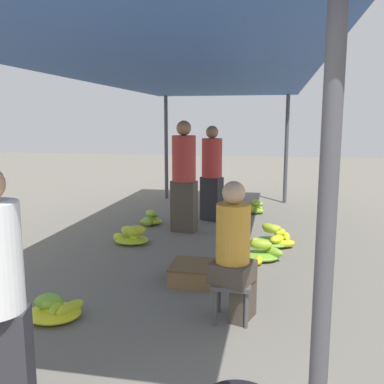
{
  "coord_description": "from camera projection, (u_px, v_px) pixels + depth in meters",
  "views": [
    {
      "loc": [
        1.11,
        -1.48,
        1.77
      ],
      "look_at": [
        0.0,
        4.16,
        0.81
      ],
      "focal_mm": 40.0,
      "sensor_mm": 36.0,
      "label": 1
    }
  ],
  "objects": [
    {
      "name": "shopper_walking_mid",
      "position": [
        212.0,
        172.0,
        7.54
      ],
      "size": [
        0.47,
        0.47,
        1.68
      ],
      "color": "#2D2D33",
      "rests_on": "ground"
    },
    {
      "name": "banana_pile_right_0",
      "position": [
        262.0,
        252.0,
        5.48
      ],
      "size": [
        0.54,
        0.52,
        0.27
      ],
      "color": "yellow",
      "rests_on": "ground"
    },
    {
      "name": "shopper_walking_far",
      "position": [
        184.0,
        175.0,
        6.76
      ],
      "size": [
        0.43,
        0.43,
        1.77
      ],
      "color": "#4C4238",
      "rests_on": "ground"
    },
    {
      "name": "crate_near",
      "position": [
        195.0,
        273.0,
        4.75
      ],
      "size": [
        0.53,
        0.53,
        0.2
      ],
      "color": "olive",
      "rests_on": "ground"
    },
    {
      "name": "banana_pile_left_2",
      "position": [
        151.0,
        219.0,
        7.38
      ],
      "size": [
        0.37,
        0.57,
        0.25
      ],
      "color": "#9DC330",
      "rests_on": "ground"
    },
    {
      "name": "vendor_seated",
      "position": [
        235.0,
        250.0,
        3.75
      ],
      "size": [
        0.43,
        0.43,
        1.26
      ],
      "color": "#4C4238",
      "rests_on": "ground"
    },
    {
      "name": "banana_pile_right_1",
      "position": [
        274.0,
        238.0,
        6.1
      ],
      "size": [
        0.64,
        0.52,
        0.32
      ],
      "color": "yellow",
      "rests_on": "ground"
    },
    {
      "name": "stool",
      "position": [
        232.0,
        289.0,
        3.8
      ],
      "size": [
        0.34,
        0.34,
        0.36
      ],
      "color": "#4C4C4C",
      "rests_on": "ground"
    },
    {
      "name": "banana_pile_left_0",
      "position": [
        131.0,
        236.0,
        6.24
      ],
      "size": [
        0.58,
        0.49,
        0.26
      ],
      "color": "yellow",
      "rests_on": "ground"
    },
    {
      "name": "canopy_post_back_left",
      "position": [
        166.0,
        148.0,
        9.61
      ],
      "size": [
        0.08,
        0.08,
        2.31
      ],
      "primitive_type": "cylinder",
      "color": "#4C4C51",
      "rests_on": "ground"
    },
    {
      "name": "banana_pile_left_1",
      "position": [
        54.0,
        309.0,
        3.87
      ],
      "size": [
        0.5,
        0.44,
        0.23
      ],
      "color": "#BED02A",
      "rests_on": "ground"
    },
    {
      "name": "banana_pile_right_2",
      "position": [
        255.0,
        208.0,
        8.23
      ],
      "size": [
        0.46,
        0.43,
        0.27
      ],
      "color": "yellow",
      "rests_on": "ground"
    },
    {
      "name": "canopy_post_front_right",
      "position": [
        324.0,
        271.0,
        1.79
      ],
      "size": [
        0.08,
        0.08,
        2.31
      ],
      "primitive_type": "cylinder",
      "color": "#4C4C51",
      "rests_on": "ground"
    },
    {
      "name": "canopy_post_back_right",
      "position": [
        286.0,
        150.0,
        9.11
      ],
      "size": [
        0.08,
        0.08,
        2.31
      ],
      "primitive_type": "cylinder",
      "color": "#4C4C51",
      "rests_on": "ground"
    },
    {
      "name": "canopy_tarp",
      "position": [
        191.0,
        77.0,
        5.5
      ],
      "size": [
        3.04,
        7.97,
        0.04
      ],
      "primitive_type": "cube",
      "color": "#33569E",
      "rests_on": "canopy_post_front_left"
    }
  ]
}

